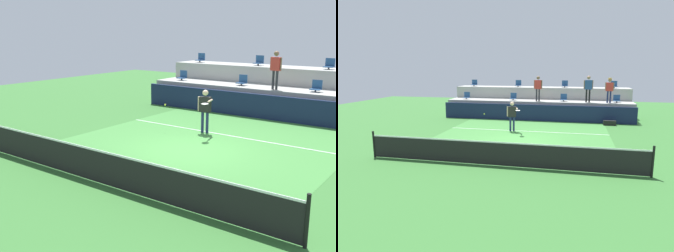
{
  "view_description": "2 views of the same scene",
  "coord_description": "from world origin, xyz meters",
  "views": [
    {
      "loc": [
        7.22,
        -10.94,
        3.93
      ],
      "look_at": [
        -0.12,
        -1.1,
        1.01
      ],
      "focal_mm": 43.43,
      "sensor_mm": 36.0,
      "label": 1
    },
    {
      "loc": [
        2.64,
        -14.41,
        3.57
      ],
      "look_at": [
        -0.44,
        -0.97,
        0.92
      ],
      "focal_mm": 32.58,
      "sensor_mm": 36.0,
      "label": 2
    }
  ],
  "objects": [
    {
      "name": "ground_plane",
      "position": [
        0.0,
        0.0,
        0.0
      ],
      "size": [
        40.0,
        40.0,
        0.0
      ],
      "primitive_type": "plane",
      "color": "#336B2D"
    },
    {
      "name": "seating_tier_upper",
      "position": [
        0.0,
        9.1,
        1.05
      ],
      "size": [
        13.0,
        1.8,
        2.1
      ],
      "primitive_type": "cube",
      "color": "#9E9E99",
      "rests_on": "ground_plane"
    },
    {
      "name": "seating_tier_lower",
      "position": [
        0.0,
        7.3,
        0.62
      ],
      "size": [
        13.0,
        1.8,
        1.25
      ],
      "primitive_type": "cube",
      "color": "#9E9E99",
      "rests_on": "ground_plane"
    },
    {
      "name": "stadium_chair_upper_left",
      "position": [
        -1.75,
        9.03,
        2.31
      ],
      "size": [
        0.44,
        0.4,
        0.52
      ],
      "color": "#2D2D33",
      "rests_on": "seating_tier_upper"
    },
    {
      "name": "tennis_player",
      "position": [
        -0.8,
        2.19,
        1.04
      ],
      "size": [
        0.94,
        1.14,
        1.69
      ],
      "color": "navy",
      "rests_on": "ground_plane"
    },
    {
      "name": "tennis_ball",
      "position": [
        -2.25,
        1.57,
        1.05
      ],
      "size": [
        0.07,
        0.07,
        0.07
      ],
      "color": "#CCE033"
    },
    {
      "name": "court_inner_paint",
      "position": [
        0.0,
        1.0,
        0.0
      ],
      "size": [
        9.0,
        10.0,
        0.01
      ],
      "primitive_type": "cube",
      "color": "#3D7F38",
      "rests_on": "ground_plane"
    },
    {
      "name": "stadium_chair_upper_far_left",
      "position": [
        -5.34,
        9.03,
        2.31
      ],
      "size": [
        0.44,
        0.4,
        0.52
      ],
      "color": "#2D2D33",
      "rests_on": "seating_tier_upper"
    },
    {
      "name": "stadium_chair_upper_right",
      "position": [
        1.81,
        9.03,
        2.31
      ],
      "size": [
        0.44,
        0.4,
        0.52
      ],
      "color": "#2D2D33",
      "rests_on": "seating_tier_upper"
    },
    {
      "name": "stadium_chair_lower_right",
      "position": [
        1.83,
        7.23,
        1.46
      ],
      "size": [
        0.44,
        0.4,
        0.52
      ],
      "color": "#2D2D33",
      "rests_on": "seating_tier_lower"
    },
    {
      "name": "spectator_in_grey",
      "position": [
        0.06,
        6.85,
        2.31
      ],
      "size": [
        0.61,
        0.28,
        1.74
      ],
      "color": "#2D2D33",
      "rests_on": "seating_tier_lower"
    },
    {
      "name": "tennis_net",
      "position": [
        0.0,
        -4.0,
        0.5
      ],
      "size": [
        10.48,
        0.08,
        1.07
      ],
      "color": "black",
      "rests_on": "ground_plane"
    },
    {
      "name": "court_service_line",
      "position": [
        0.0,
        2.4,
        0.01
      ],
      "size": [
        9.0,
        0.06,
        0.0
      ],
      "primitive_type": "cube",
      "color": "white",
      "rests_on": "ground_plane"
    },
    {
      "name": "sponsor_backboard",
      "position": [
        0.0,
        6.0,
        0.55
      ],
      "size": [
        13.0,
        0.16,
        1.1
      ],
      "primitive_type": "cube",
      "color": "#141E42",
      "rests_on": "ground_plane"
    },
    {
      "name": "stadium_chair_lower_left",
      "position": [
        -1.77,
        7.23,
        1.46
      ],
      "size": [
        0.44,
        0.4,
        0.52
      ],
      "color": "#2D2D33",
      "rests_on": "seating_tier_lower"
    },
    {
      "name": "stadium_chair_lower_far_left",
      "position": [
        -5.35,
        7.23,
        1.46
      ],
      "size": [
        0.44,
        0.4,
        0.52
      ],
      "color": "#2D2D33",
      "rests_on": "seating_tier_lower"
    }
  ]
}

